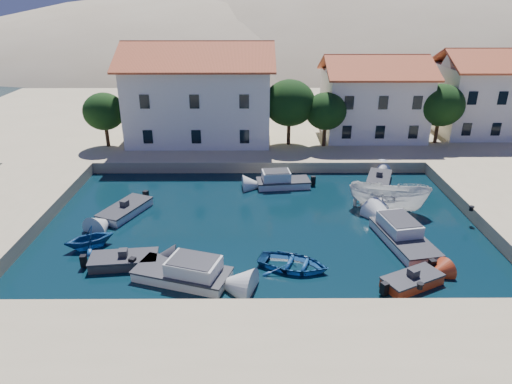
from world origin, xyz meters
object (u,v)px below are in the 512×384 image
cabin_cruiser_east (404,237)px  building_mid (373,95)px  rowboat_south (293,268)px  building_left (200,90)px  building_right (484,91)px  cabin_cruiser_south (182,272)px  boat_east (387,210)px

cabin_cruiser_east → building_mid: bearing=-18.0°
rowboat_south → building_left: bearing=37.6°
building_right → rowboat_south: size_ratio=2.25×
rowboat_south → cabin_cruiser_east: size_ratio=0.69×
building_right → cabin_cruiser_east: bearing=-122.9°
building_left → cabin_cruiser_south: building_left is taller
building_left → boat_east: (15.55, -15.74, -5.94)m
building_left → cabin_cruiser_east: building_left is taller
building_mid → rowboat_south: size_ratio=2.50×
building_left → cabin_cruiser_south: bearing=-86.7°
building_mid → rowboat_south: (-10.17, -24.66, -5.22)m
building_left → boat_east: 22.91m
rowboat_south → cabin_cruiser_east: cabin_cruiser_east is taller
cabin_cruiser_south → rowboat_south: size_ratio=1.40×
cabin_cruiser_south → rowboat_south: 6.51m
building_right → rowboat_south: 34.35m
building_left → boat_east: bearing=-45.3°
building_right → cabin_cruiser_south: 39.49m
building_left → rowboat_south: building_left is taller
cabin_cruiser_south → cabin_cruiser_east: bearing=34.0°
building_left → rowboat_south: size_ratio=3.50×
rowboat_south → cabin_cruiser_east: 7.92m
building_mid → cabin_cruiser_south: (-16.56, -25.81, -4.75)m
building_right → cabin_cruiser_south: size_ratio=1.61×
rowboat_south → building_right: bearing=-21.6°
building_left → rowboat_south: 25.62m
building_left → building_right: 30.07m
building_right → boat_east: building_right is taller
building_mid → building_right: bearing=4.8°
building_mid → building_right: building_right is taller
building_right → cabin_cruiser_east: size_ratio=1.56×
cabin_cruiser_east → cabin_cruiser_south: bearing=95.4°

